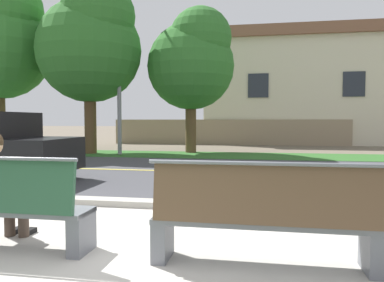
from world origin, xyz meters
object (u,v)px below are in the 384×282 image
at_px(streetlamp, 121,47).
at_px(shade_tree_left, 91,42).
at_px(shade_tree_centre, 193,60).
at_px(bench_right, 263,219).

height_order(streetlamp, shade_tree_left, streetlamp).
height_order(streetlamp, shade_tree_centre, streetlamp).
bearing_deg(bench_right, shade_tree_left, 121.68).
relative_size(shade_tree_left, shade_tree_centre, 1.16).
distance_m(bench_right, shade_tree_left, 13.36).
height_order(bench_right, streetlamp, streetlamp).
xyz_separation_m(bench_right, shade_tree_left, (-6.69, 10.84, 4.01)).
relative_size(streetlamp, shade_tree_left, 1.08).
distance_m(streetlamp, shade_tree_centre, 2.97).
xyz_separation_m(bench_right, shade_tree_centre, (-2.76, 12.00, 3.39)).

